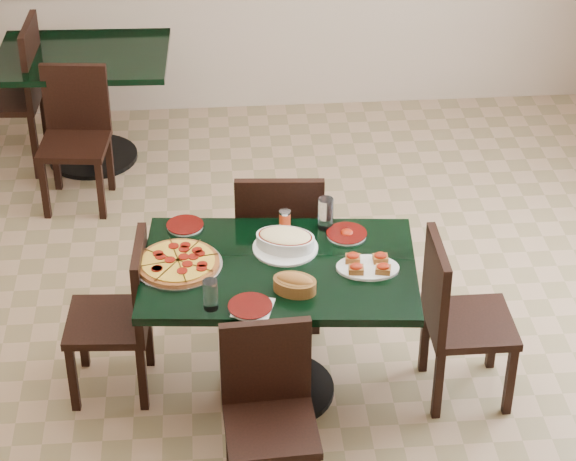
{
  "coord_description": "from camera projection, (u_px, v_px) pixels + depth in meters",
  "views": [
    {
      "loc": [
        -0.28,
        -4.48,
        3.66
      ],
      "look_at": [
        0.08,
        0.0,
        0.72
      ],
      "focal_mm": 70.0,
      "sensor_mm": 36.0,
      "label": 1
    }
  ],
  "objects": [
    {
      "name": "water_glass_a",
      "position": [
        326.0,
        214.0,
        5.3
      ],
      "size": [
        0.07,
        0.07,
        0.16
      ],
      "primitive_type": "cylinder",
      "color": "silver",
      "rests_on": "main_table"
    },
    {
      "name": "pepperoni_pizza",
      "position": [
        178.0,
        263.0,
        5.06
      ],
      "size": [
        0.4,
        0.4,
        0.04
      ],
      "rotation": [
        0.0,
        0.0,
        0.21
      ],
      "color": "silver",
      "rests_on": "main_table"
    },
    {
      "name": "back_table",
      "position": [
        86.0,
        87.0,
        7.13
      ],
      "size": [
        1.1,
        0.82,
        0.75
      ],
      "rotation": [
        0.0,
        0.0,
        -0.04
      ],
      "color": "black",
      "rests_on": "floor"
    },
    {
      "name": "main_table",
      "position": [
        279.0,
        298.0,
        5.18
      ],
      "size": [
        1.31,
        0.9,
        0.75
      ],
      "rotation": [
        0.0,
        0.0,
        -0.09
      ],
      "color": "black",
      "rests_on": "floor"
    },
    {
      "name": "lasagna_casserole",
      "position": [
        285.0,
        241.0,
        5.17
      ],
      "size": [
        0.31,
        0.3,
        0.09
      ],
      "rotation": [
        0.0,
        0.0,
        -0.3
      ],
      "color": "silver",
      "rests_on": "main_table"
    },
    {
      "name": "chair_right",
      "position": [
        455.0,
        313.0,
        5.23
      ],
      "size": [
        0.4,
        0.4,
        0.86
      ],
      "rotation": [
        0.0,
        0.0,
        1.57
      ],
      "color": "black",
      "rests_on": "floor"
    },
    {
      "name": "water_glass_b",
      "position": [
        211.0,
        295.0,
        4.77
      ],
      "size": [
        0.07,
        0.07,
        0.14
      ],
      "primitive_type": "cylinder",
      "color": "silver",
      "rests_on": "main_table"
    },
    {
      "name": "room_shell",
      "position": [
        424.0,
        1.0,
        6.63
      ],
      "size": [
        5.5,
        5.5,
        5.5
      ],
      "color": "white",
      "rests_on": "floor"
    },
    {
      "name": "side_plate_far_l",
      "position": [
        185.0,
        225.0,
        5.34
      ],
      "size": [
        0.18,
        0.18,
        0.02
      ],
      "rotation": [
        0.0,
        0.0,
        0.09
      ],
      "color": "silver",
      "rests_on": "main_table"
    },
    {
      "name": "chair_near",
      "position": [
        269.0,
        405.0,
        4.73
      ],
      "size": [
        0.4,
        0.4,
        0.82
      ],
      "rotation": [
        0.0,
        0.0,
        0.05
      ],
      "color": "black",
      "rests_on": "floor"
    },
    {
      "name": "back_chair_left",
      "position": [
        17.0,
        87.0,
        7.07
      ],
      "size": [
        0.48,
        0.48,
        0.97
      ],
      "rotation": [
        0.0,
        0.0,
        -1.63
      ],
      "color": "black",
      "rests_on": "floor"
    },
    {
      "name": "back_chair_near",
      "position": [
        76.0,
        129.0,
        6.76
      ],
      "size": [
        0.44,
        0.44,
        0.85
      ],
      "rotation": [
        0.0,
        0.0,
        -0.11
      ],
      "color": "black",
      "rests_on": "floor"
    },
    {
      "name": "floor",
      "position": [
        273.0,
        349.0,
        5.76
      ],
      "size": [
        5.5,
        5.5,
        0.0
      ],
      "primitive_type": "plane",
      "color": "#8D6E51",
      "rests_on": "ground"
    },
    {
      "name": "pepper_shaker",
      "position": [
        285.0,
        219.0,
        5.31
      ],
      "size": [
        0.06,
        0.06,
        0.1
      ],
      "color": "#CD4115",
      "rests_on": "main_table"
    },
    {
      "name": "napkin_setting",
      "position": [
        253.0,
        308.0,
        4.81
      ],
      "size": [
        0.2,
        0.2,
        0.01
      ],
      "rotation": [
        0.0,
        0.0,
        -0.28
      ],
      "color": "silver",
      "rests_on": "main_table"
    },
    {
      "name": "chair_left",
      "position": [
        123.0,
        311.0,
        5.27
      ],
      "size": [
        0.41,
        0.41,
        0.83
      ],
      "rotation": [
        0.0,
        0.0,
        -1.63
      ],
      "color": "black",
      "rests_on": "floor"
    },
    {
      "name": "bruschetta_platter",
      "position": [
        368.0,
        265.0,
        5.04
      ],
      "size": [
        0.31,
        0.23,
        0.05
      ],
      "rotation": [
        0.0,
        0.0,
        -0.11
      ],
      "color": "silver",
      "rests_on": "main_table"
    },
    {
      "name": "chair_far",
      "position": [
        280.0,
        239.0,
        5.67
      ],
      "size": [
        0.46,
        0.46,
        0.93
      ],
      "rotation": [
        0.0,
        0.0,
        3.07
      ],
      "color": "black",
      "rests_on": "floor"
    },
    {
      "name": "side_plate_near",
      "position": [
        250.0,
        307.0,
        4.81
      ],
      "size": [
        0.19,
        0.19,
        0.02
      ],
      "rotation": [
        0.0,
        0.0,
        -0.43
      ],
      "color": "silver",
      "rests_on": "main_table"
    },
    {
      "name": "side_plate_far_r",
      "position": [
        347.0,
        234.0,
        5.28
      ],
      "size": [
        0.19,
        0.19,
        0.03
      ],
      "rotation": [
        0.0,
        0.0,
        0.2
      ],
      "color": "silver",
      "rests_on": "main_table"
    },
    {
      "name": "bread_basket",
      "position": [
        295.0,
        284.0,
        4.89
      ],
      "size": [
        0.23,
        0.2,
        0.09
      ],
      "rotation": [
        0.0,
        0.0,
        -0.38
      ],
      "color": "brown",
      "rests_on": "main_table"
    }
  ]
}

